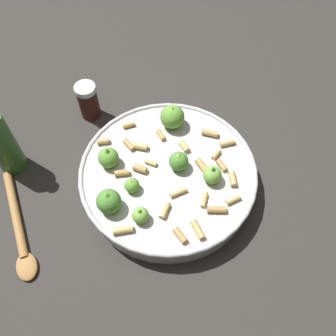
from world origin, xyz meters
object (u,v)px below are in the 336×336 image
at_px(pepper_shaker, 88,101).
at_px(wooden_spoon, 19,230).
at_px(olive_oil_bottle, 0,141).
at_px(cooking_pan, 167,175).

bearing_deg(pepper_shaker, wooden_spoon, -155.25).
distance_m(pepper_shaker, wooden_spoon, 0.30).
relative_size(pepper_shaker, olive_oil_bottle, 0.44).
relative_size(cooking_pan, pepper_shaker, 3.93).
bearing_deg(cooking_pan, pepper_shaker, 87.79).
distance_m(pepper_shaker, olive_oil_bottle, 0.20).
xyz_separation_m(pepper_shaker, olive_oil_bottle, (-0.19, 0.01, 0.04)).
height_order(pepper_shaker, wooden_spoon, pepper_shaker).
bearing_deg(cooking_pan, wooden_spoon, 154.98).
height_order(cooking_pan, wooden_spoon, cooking_pan).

